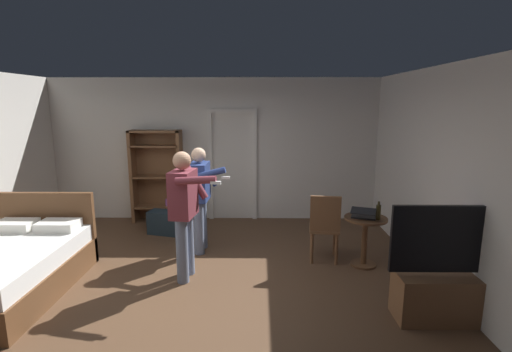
{
  "coord_description": "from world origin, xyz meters",
  "views": [
    {
      "loc": [
        0.86,
        -4.32,
        2.25
      ],
      "look_at": [
        0.81,
        0.57,
        1.29
      ],
      "focal_mm": 26.24,
      "sensor_mm": 36.0,
      "label": 1
    }
  ],
  "objects": [
    {
      "name": "ground_plane",
      "position": [
        0.0,
        0.0,
        0.0
      ],
      "size": [
        6.8,
        6.8,
        0.0
      ],
      "primitive_type": "plane",
      "color": "brown"
    },
    {
      "name": "wall_back",
      "position": [
        0.0,
        2.83,
        1.35
      ],
      "size": [
        6.42,
        0.12,
        2.71
      ],
      "primitive_type": "cube",
      "color": "silver",
      "rests_on": "ground_plane"
    },
    {
      "name": "wall_right",
      "position": [
        3.15,
        0.0,
        1.35
      ],
      "size": [
        0.12,
        5.78,
        2.71
      ],
      "primitive_type": "cube",
      "color": "silver",
      "rests_on": "ground_plane"
    },
    {
      "name": "doorway_frame",
      "position": [
        0.34,
        2.75,
        1.22
      ],
      "size": [
        0.93,
        0.08,
        2.13
      ],
      "color": "white",
      "rests_on": "ground_plane"
    },
    {
      "name": "bed",
      "position": [
        -2.13,
        -0.17,
        0.3
      ],
      "size": [
        1.32,
        1.98,
        1.02
      ],
      "color": "brown",
      "rests_on": "ground_plane"
    },
    {
      "name": "bookshelf",
      "position": [
        -1.08,
        2.61,
        0.95
      ],
      "size": [
        0.95,
        0.32,
        1.75
      ],
      "color": "brown",
      "rests_on": "ground_plane"
    },
    {
      "name": "tv_flatscreen",
      "position": [
        2.79,
        -0.72,
        0.38
      ],
      "size": [
        1.21,
        0.4,
        1.25
      ],
      "color": "brown",
      "rests_on": "ground_plane"
    },
    {
      "name": "side_table",
      "position": [
        2.32,
        0.61,
        0.47
      ],
      "size": [
        0.58,
        0.58,
        0.7
      ],
      "color": "brown",
      "rests_on": "ground_plane"
    },
    {
      "name": "laptop",
      "position": [
        2.28,
        0.57,
        0.75
      ],
      "size": [
        0.41,
        0.42,
        0.15
      ],
      "color": "black",
      "rests_on": "side_table"
    },
    {
      "name": "bottle_on_table",
      "position": [
        2.46,
        0.53,
        0.81
      ],
      "size": [
        0.06,
        0.06,
        0.25
      ],
      "color": "#332C13",
      "rests_on": "side_table"
    },
    {
      "name": "wooden_chair",
      "position": [
        1.78,
        0.74,
        0.54
      ],
      "size": [
        0.47,
        0.47,
        0.99
      ],
      "color": "brown",
      "rests_on": "ground_plane"
    },
    {
      "name": "person_blue_shirt",
      "position": [
        -0.08,
        0.21,
        0.96
      ],
      "size": [
        0.67,
        0.65,
        1.66
      ],
      "color": "slate",
      "rests_on": "ground_plane"
    },
    {
      "name": "person_striped_shirt",
      "position": [
        -0.03,
        1.12,
        0.92
      ],
      "size": [
        0.62,
        0.62,
        1.6
      ],
      "color": "slate",
      "rests_on": "ground_plane"
    },
    {
      "name": "suitcase_dark",
      "position": [
        -0.77,
        1.87,
        0.2
      ],
      "size": [
        0.64,
        0.43,
        0.4
      ],
      "primitive_type": "cube",
      "rotation": [
        0.0,
        0.0,
        -0.26
      ],
      "color": "#1E2D38",
      "rests_on": "ground_plane"
    }
  ]
}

